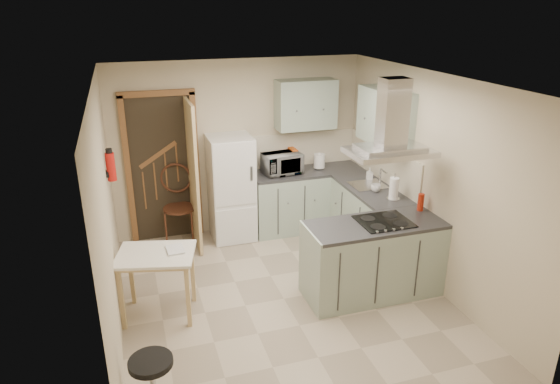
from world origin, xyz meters
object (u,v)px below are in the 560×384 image
object	(u,v)px
stool	(153,383)
drop_leaf_table	(159,284)
extractor_hood	(390,152)
peninsula	(373,259)
bentwood_chair	(179,208)
fridge	(231,188)
microwave	(282,164)

from	to	relation	value
stool	drop_leaf_table	bearing A→B (deg)	82.85
extractor_hood	peninsula	bearing A→B (deg)	180.00
drop_leaf_table	stool	bearing A→B (deg)	-83.19
extractor_hood	bentwood_chair	size ratio (longest dim) A/B	0.89
peninsula	drop_leaf_table	world-z (taller)	peninsula
fridge	extractor_hood	bearing A→B (deg)	-56.21
extractor_hood	fridge	bearing A→B (deg)	123.79
stool	bentwood_chair	bearing A→B (deg)	78.77
microwave	peninsula	bearing A→B (deg)	-83.56
fridge	stool	bearing A→B (deg)	-114.01
fridge	peninsula	xyz separation A→B (m)	(1.22, -1.98, -0.30)
extractor_hood	microwave	bearing A→B (deg)	106.35
fridge	bentwood_chair	size ratio (longest dim) A/B	1.48
bentwood_chair	stool	xyz separation A→B (m)	(-0.62, -3.10, -0.26)
peninsula	microwave	xyz separation A→B (m)	(-0.48, 1.96, 0.60)
peninsula	stool	distance (m)	2.79
peninsula	drop_leaf_table	xyz separation A→B (m)	(-2.41, 0.31, -0.08)
peninsula	extractor_hood	world-z (taller)	extractor_hood
drop_leaf_table	stool	world-z (taller)	drop_leaf_table
extractor_hood	bentwood_chair	distance (m)	3.15
peninsula	extractor_hood	bearing A→B (deg)	0.00
stool	peninsula	bearing A→B (deg)	22.24
fridge	microwave	xyz separation A→B (m)	(0.75, -0.02, 0.30)
fridge	microwave	distance (m)	0.81
peninsula	drop_leaf_table	distance (m)	2.43
bentwood_chair	stool	distance (m)	3.17
fridge	extractor_hood	distance (m)	2.57
microwave	stool	bearing A→B (deg)	-132.04
drop_leaf_table	stool	distance (m)	1.38
extractor_hood	stool	xyz separation A→B (m)	(-2.68, -1.05, -1.47)
fridge	extractor_hood	size ratio (longest dim) A/B	1.67
drop_leaf_table	bentwood_chair	bearing A→B (deg)	89.62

